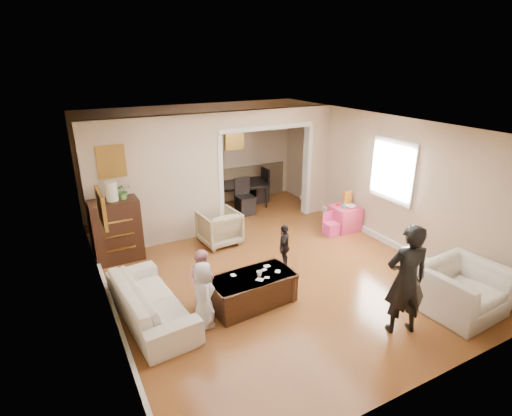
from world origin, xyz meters
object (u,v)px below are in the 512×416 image
armchair_front (462,290)px  dresser (117,230)px  child_kneel_a (203,295)px  child_kneel_b (202,279)px  adult_person (406,280)px  table_lamp (111,191)px  cyan_cup (344,206)px  dining_table (234,195)px  sofa (151,300)px  coffee_cup (259,274)px  child_toddler (284,246)px  armchair_back (219,227)px  coffee_table (252,290)px  play_table (345,218)px

armchair_front → dresser: 5.94m
child_kneel_a → child_kneel_b: (0.15, 0.45, -0.02)m
adult_person → dresser: bearing=-33.7°
table_lamp → adult_person: adult_person is taller
child_kneel_b → cyan_cup: bearing=-96.4°
table_lamp → child_kneel_b: (0.85, -2.21, -0.89)m
dining_table → child_kneel_a: child_kneel_a is taller
sofa → child_kneel_a: (0.63, -0.53, 0.21)m
dresser → table_lamp: size_ratio=3.32×
armchair_front → coffee_cup: size_ratio=12.57×
coffee_cup → cyan_cup: (2.97, 1.60, 0.05)m
dresser → child_toddler: (2.60, -1.76, -0.17)m
armchair_back → armchair_front: size_ratio=0.68×
armchair_back → coffee_table: size_ratio=0.60×
table_lamp → coffee_cup: table_lamp is taller
dresser → adult_person: bearing=-52.8°
table_lamp → play_table: bearing=-10.9°
table_lamp → child_kneel_a: bearing=-75.2°
armchair_back → child_kneel_b: size_ratio=0.80×
coffee_table → coffee_cup: (0.10, -0.05, 0.29)m
dining_table → child_kneel_a: 4.97m
armchair_front → child_toddler: size_ratio=1.33×
coffee_table → cyan_cup: bearing=26.8°
coffee_cup → child_kneel_b: 0.87m
armchair_front → child_kneel_a: child_kneel_a is taller
coffee_table → dining_table: (1.64, 4.15, 0.06)m
dining_table → child_toddler: 3.45m
armchair_back → table_lamp: 2.23m
dining_table → adult_person: size_ratio=1.05×
coffee_table → cyan_cup: 3.45m
armchair_back → table_lamp: bearing=-11.1°
sofa → table_lamp: 2.39m
dining_table → dresser: bearing=-140.5°
child_toddler → dresser: bearing=-78.8°
child_toddler → cyan_cup: bearing=156.9°
child_kneel_a → play_table: bearing=-61.2°
armchair_back → adult_person: adult_person is taller
play_table → child_toddler: size_ratio=0.66×
armchair_front → child_kneel_a: (-3.53, 1.50, 0.13)m
child_toddler → child_kneel_a: bearing=-19.4°
coffee_cup → child_toddler: bearing=40.1°
coffee_cup → child_kneel_b: size_ratio=0.09×
armchair_back → coffee_cup: size_ratio=8.54×
play_table → child_kneel_a: 4.39m
sofa → adult_person: bearing=-127.8°
cyan_cup → child_toddler: 2.18m
coffee_table → child_kneel_a: (-0.85, -0.15, 0.26)m
armchair_back → child_kneel_a: bearing=58.3°
play_table → dining_table: (-1.53, 2.55, 0.03)m
armchair_back → dresser: dresser is taller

